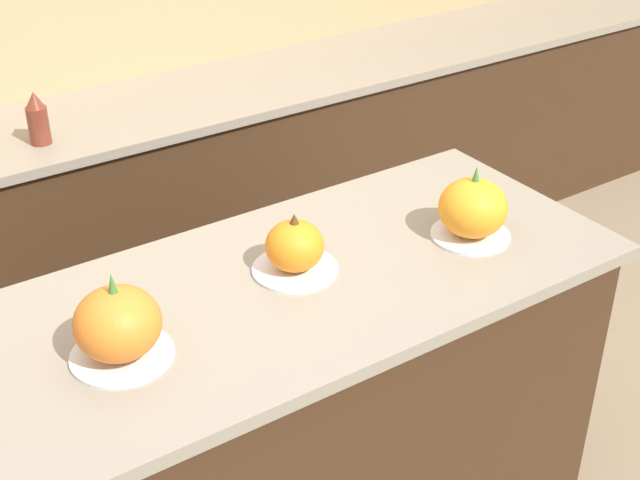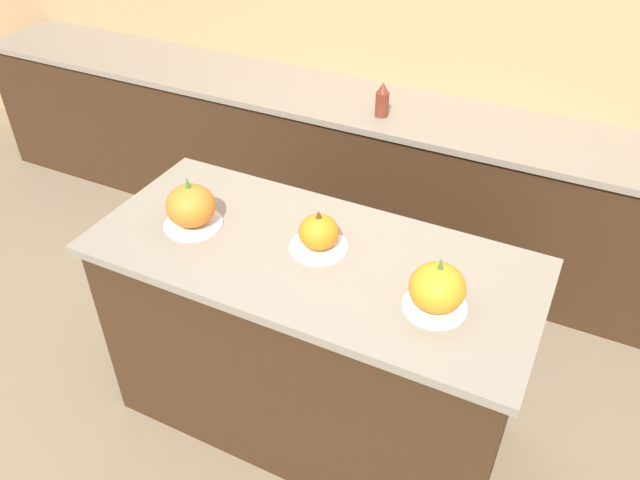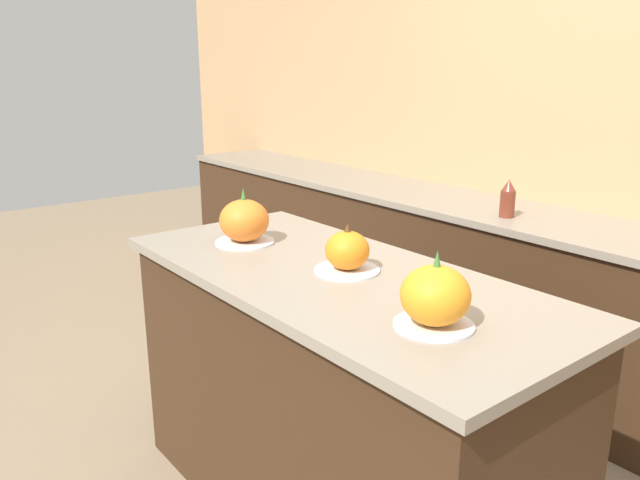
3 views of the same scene
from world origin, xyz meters
name	(u,v)px [view 2 (image 2 of 3)]	position (x,y,z in m)	size (l,w,h in m)	color
ground_plane	(313,415)	(0.00, 0.00, 0.00)	(12.00, 12.00, 0.00)	#847056
wall_back	(457,28)	(0.00, 1.70, 1.25)	(8.00, 0.06, 2.50)	tan
kitchen_island	(312,343)	(0.00, 0.00, 0.47)	(1.66, 0.74, 0.94)	#382314
back_counter	(421,187)	(0.00, 1.37, 0.44)	(6.00, 0.60, 0.89)	#382314
pumpkin_cake_left	(191,207)	(-0.49, -0.04, 1.02)	(0.23, 0.23, 0.21)	silver
pumpkin_cake_center	(319,234)	(0.01, 0.04, 1.00)	(0.22, 0.22, 0.16)	silver
pumpkin_cake_right	(437,289)	(0.49, -0.08, 1.02)	(0.21, 0.21, 0.21)	silver
bottle_tall	(382,100)	(-0.23, 1.26, 0.97)	(0.07, 0.07, 0.18)	maroon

